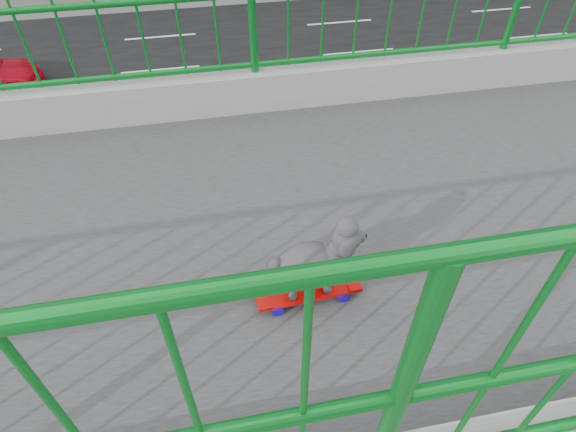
{
  "coord_description": "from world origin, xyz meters",
  "views": [
    {
      "loc": [
        1.88,
        1.62,
        9.03
      ],
      "look_at": [
        -0.33,
        2.04,
        6.81
      ],
      "focal_mm": 29.89,
      "sensor_mm": 36.0,
      "label": 1
    }
  ],
  "objects_px": {
    "poodle": "(314,259)",
    "car_6": "(451,129)",
    "car_2": "(361,84)",
    "car_0": "(77,254)",
    "skateboard": "(307,290)",
    "car_1": "(494,124)"
  },
  "relations": [
    {
      "from": "poodle",
      "to": "car_6",
      "type": "xyz_separation_m",
      "value": [
        -9.65,
        6.79,
        -6.58
      ]
    },
    {
      "from": "car_2",
      "to": "car_6",
      "type": "bearing_deg",
      "value": -149.78
    },
    {
      "from": "car_0",
      "to": "car_2",
      "type": "bearing_deg",
      "value": 126.39
    },
    {
      "from": "skateboard",
      "to": "car_2",
      "type": "bearing_deg",
      "value": 155.89
    },
    {
      "from": "car_6",
      "to": "car_1",
      "type": "bearing_deg",
      "value": 90.0
    },
    {
      "from": "poodle",
      "to": "car_1",
      "type": "bearing_deg",
      "value": 136.65
    },
    {
      "from": "car_6",
      "to": "car_0",
      "type": "bearing_deg",
      "value": -73.12
    },
    {
      "from": "poodle",
      "to": "car_6",
      "type": "relative_size",
      "value": 0.1
    },
    {
      "from": "car_6",
      "to": "skateboard",
      "type": "bearing_deg",
      "value": -35.21
    },
    {
      "from": "car_0",
      "to": "car_2",
      "type": "height_order",
      "value": "car_0"
    },
    {
      "from": "car_1",
      "to": "car_6",
      "type": "bearing_deg",
      "value": -90.0
    },
    {
      "from": "skateboard",
      "to": "car_6",
      "type": "relative_size",
      "value": 0.11
    },
    {
      "from": "skateboard",
      "to": "car_1",
      "type": "relative_size",
      "value": 0.13
    },
    {
      "from": "car_2",
      "to": "car_6",
      "type": "height_order",
      "value": "car_6"
    },
    {
      "from": "car_1",
      "to": "car_2",
      "type": "distance_m",
      "value": 4.57
    },
    {
      "from": "skateboard",
      "to": "car_0",
      "type": "relative_size",
      "value": 0.11
    },
    {
      "from": "poodle",
      "to": "car_2",
      "type": "relative_size",
      "value": 0.1
    },
    {
      "from": "skateboard",
      "to": "car_0",
      "type": "height_order",
      "value": "skateboard"
    },
    {
      "from": "poodle",
      "to": "car_2",
      "type": "height_order",
      "value": "poodle"
    },
    {
      "from": "poodle",
      "to": "car_0",
      "type": "xyz_separation_m",
      "value": [
        -6.45,
        -3.76,
        -6.48
      ]
    },
    {
      "from": "poodle",
      "to": "car_1",
      "type": "xyz_separation_m",
      "value": [
        -9.65,
        8.19,
        -6.59
      ]
    },
    {
      "from": "skateboard",
      "to": "poodle",
      "type": "relative_size",
      "value": 1.11
    }
  ]
}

